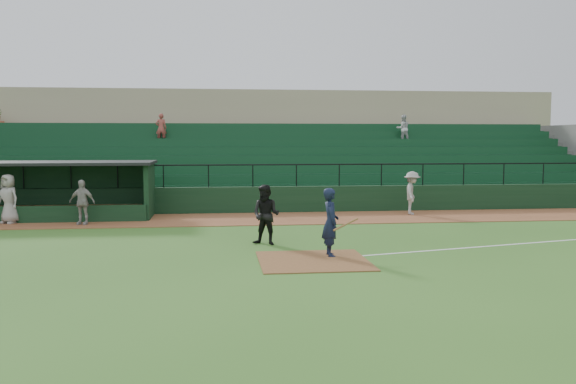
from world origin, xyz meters
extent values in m
plane|color=#315E1E|center=(0.00, 0.00, 0.00)|extent=(90.00, 90.00, 0.00)
cube|color=brown|center=(0.00, 8.00, 0.01)|extent=(40.00, 4.00, 0.03)
cube|color=brown|center=(0.00, -1.00, 0.01)|extent=(3.00, 3.00, 0.03)
cube|color=white|center=(8.00, 1.20, 0.01)|extent=(17.49, 4.44, 0.01)
cube|color=black|center=(0.00, 10.20, 0.60)|extent=(36.00, 0.35, 1.20)
cylinder|color=black|center=(0.00, 10.20, 2.20)|extent=(36.00, 0.06, 0.06)
cube|color=#60605B|center=(0.00, 15.10, 1.80)|extent=(36.00, 9.00, 3.60)
cube|color=#103D20|center=(0.00, 14.60, 2.25)|extent=(34.56, 8.00, 4.05)
cube|color=gray|center=(0.00, 21.60, 3.20)|extent=(38.00, 3.00, 6.40)
cube|color=#60605B|center=(0.00, 19.60, 3.70)|extent=(36.00, 2.00, 0.20)
imported|color=silver|center=(8.10, 16.90, 3.96)|extent=(0.79, 0.61, 1.62)
imported|color=#994238|center=(-5.66, 16.90, 3.96)|extent=(0.59, 0.39, 1.63)
cube|color=black|center=(-9.75, 10.40, 1.15)|extent=(8.50, 0.20, 2.30)
cube|color=black|center=(-5.50, 9.10, 1.15)|extent=(0.20, 2.60, 2.30)
cube|color=black|center=(-9.75, 9.10, 2.36)|extent=(8.90, 3.20, 0.12)
cube|color=olive|center=(-9.75, 10.00, 0.25)|extent=(7.65, 0.40, 0.50)
cube|color=black|center=(-9.75, 7.75, 0.35)|extent=(8.50, 0.12, 0.70)
imported|color=black|center=(0.60, -0.37, 0.99)|extent=(0.50, 0.74, 1.98)
cylinder|color=olive|center=(1.00, -0.57, 0.95)|extent=(0.79, 0.34, 0.35)
imported|color=black|center=(-1.08, 1.80, 0.96)|extent=(1.16, 1.07, 1.92)
imported|color=#9B9691|center=(5.96, 8.59, 0.99)|extent=(1.09, 1.40, 1.91)
imported|color=#A59F9A|center=(-7.87, 7.01, 0.91)|extent=(1.10, 0.66, 1.76)
imported|color=#9A9590|center=(-10.83, 7.68, 1.01)|extent=(1.14, 1.01, 1.95)
camera|label=1|loc=(-2.62, -17.29, 3.36)|focal=37.80mm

